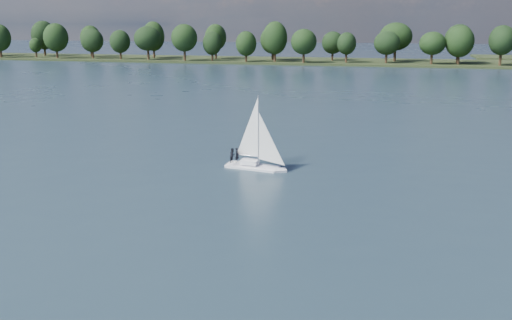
{
  "coord_description": "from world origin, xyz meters",
  "views": [
    {
      "loc": [
        21.41,
        -12.41,
        14.53
      ],
      "look_at": [
        8.69,
        36.27,
        2.5
      ],
      "focal_mm": 40.0,
      "sensor_mm": 36.0,
      "label": 1
    }
  ],
  "objects": [
    {
      "name": "treeline",
      "position": [
        -10.85,
        208.72,
        8.1
      ],
      "size": [
        562.42,
        73.59,
        17.85
      ],
      "color": "black",
      "rests_on": "ground"
    },
    {
      "name": "sailboat",
      "position": [
        6.69,
        42.55,
        2.23
      ],
      "size": [
        6.26,
        2.72,
        7.97
      ],
      "rotation": [
        0.0,
        0.0,
        -0.17
      ],
      "color": "white",
      "rests_on": "ground"
    },
    {
      "name": "ground",
      "position": [
        0.0,
        100.0,
        0.0
      ],
      "size": [
        700.0,
        700.0,
        0.0
      ],
      "primitive_type": "plane",
      "color": "#233342",
      "rests_on": "ground"
    },
    {
      "name": "far_shore",
      "position": [
        0.0,
        212.0,
        0.0
      ],
      "size": [
        660.0,
        40.0,
        1.5
      ],
      "primitive_type": "cube",
      "color": "black",
      "rests_on": "ground"
    }
  ]
}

